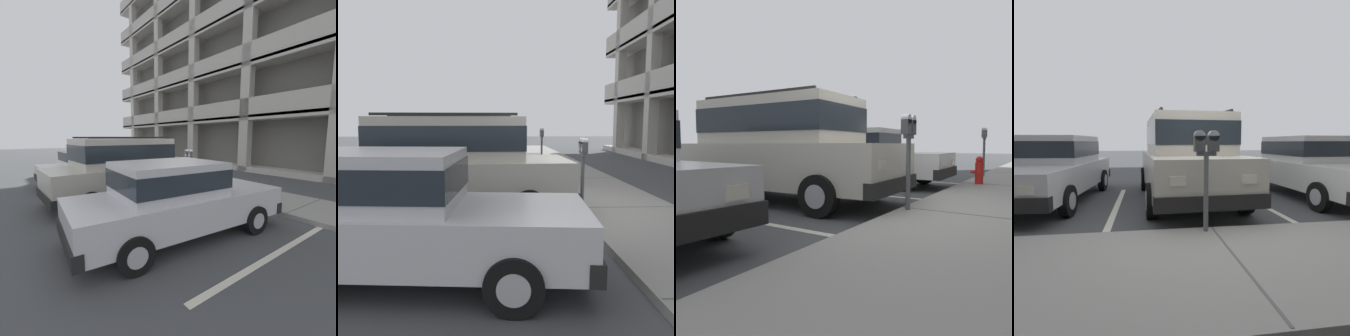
% 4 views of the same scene
% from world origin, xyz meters
% --- Properties ---
extents(ground_plane, '(80.00, 80.00, 0.10)m').
position_xyz_m(ground_plane, '(0.00, 0.00, -0.05)').
color(ground_plane, '#444749').
extents(sidewalk, '(40.00, 2.20, 0.12)m').
position_xyz_m(sidewalk, '(0.00, 1.30, 0.06)').
color(sidewalk, gray).
rests_on(sidewalk, ground_plane).
extents(parking_stall_lines, '(12.83, 4.80, 0.01)m').
position_xyz_m(parking_stall_lines, '(1.59, -1.40, 0.00)').
color(parking_stall_lines, silver).
rests_on(parking_stall_lines, ground_plane).
extents(silver_suv, '(2.15, 4.85, 2.03)m').
position_xyz_m(silver_suv, '(0.02, -2.31, 1.09)').
color(silver_suv, beige).
rests_on(silver_suv, ground_plane).
extents(red_sedan, '(1.94, 4.53, 1.54)m').
position_xyz_m(red_sedan, '(-3.26, -2.29, 0.82)').
color(red_sedan, silver).
rests_on(red_sedan, ground_plane).
extents(dark_hatchback, '(2.10, 4.61, 1.54)m').
position_xyz_m(dark_hatchback, '(3.11, -2.66, 0.82)').
color(dark_hatchback, silver).
rests_on(dark_hatchback, ground_plane).
extents(parking_meter_near, '(0.35, 0.12, 1.43)m').
position_xyz_m(parking_meter_near, '(0.13, 0.35, 1.19)').
color(parking_meter_near, '#595B60').
rests_on(parking_meter_near, sidewalk).
extents(parking_meter_far, '(0.35, 0.12, 1.51)m').
position_xyz_m(parking_meter_far, '(-6.23, 0.37, 1.24)').
color(parking_meter_far, '#595B60').
rests_on(parking_meter_far, sidewalk).
extents(fire_hydrant, '(0.30, 0.30, 0.70)m').
position_xyz_m(fire_hydrant, '(-3.93, 0.65, 0.46)').
color(fire_hydrant, red).
rests_on(fire_hydrant, sidewalk).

